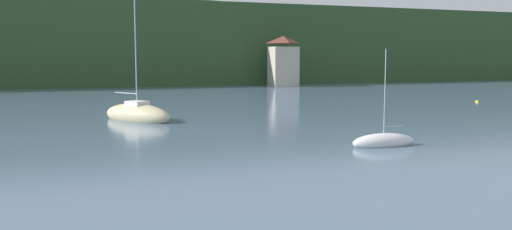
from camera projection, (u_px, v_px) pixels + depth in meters
The scene contains 5 objects.
wooded_hillside at pixel (5, 51), 117.68m from camera, with size 352.00×48.52×35.46m.
shore_building_central at pixel (283, 62), 104.86m from camera, with size 5.39×4.46×9.90m.
sailboat_far_5 at pixel (137, 115), 48.18m from camera, with size 6.51×8.28×13.01m.
sailboat_mid_6 at pixel (384, 142), 34.31m from camera, with size 4.46×1.61×6.55m.
mooring_buoy_mid at pixel (477, 102), 67.92m from camera, with size 0.51×0.51×0.51m, color yellow.
Camera 1 is at (-10.28, 18.03, 5.69)m, focal length 37.30 mm.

